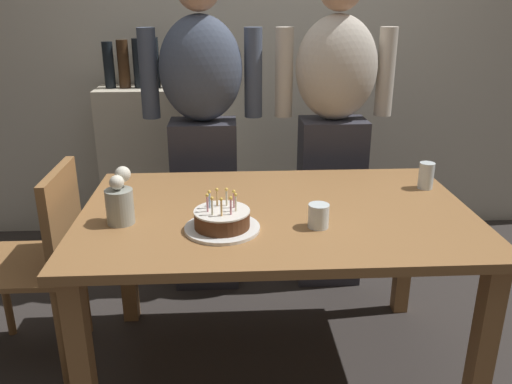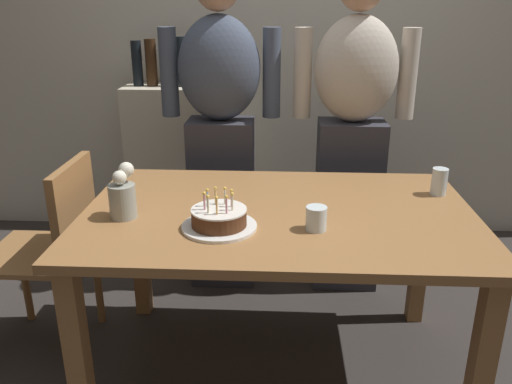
% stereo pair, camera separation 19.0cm
% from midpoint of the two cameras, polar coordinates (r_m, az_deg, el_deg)
% --- Properties ---
extents(ground_plane, '(10.00, 10.00, 0.00)m').
position_cam_midpoint_polar(ground_plane, '(2.39, -0.39, -18.63)').
color(ground_plane, '#332D2B').
extents(back_wall, '(5.20, 0.10, 2.60)m').
position_cam_midpoint_polar(back_wall, '(3.41, -1.78, 16.98)').
color(back_wall, beige).
rests_on(back_wall, ground_plane).
extents(dining_table, '(1.50, 0.96, 0.74)m').
position_cam_midpoint_polar(dining_table, '(2.04, -0.44, -4.50)').
color(dining_table, olive).
rests_on(dining_table, ground_plane).
extents(birthday_cake, '(0.27, 0.27, 0.14)m').
position_cam_midpoint_polar(birthday_cake, '(1.83, -6.72, -3.22)').
color(birthday_cake, white).
rests_on(birthday_cake, dining_table).
extents(water_glass_near, '(0.06, 0.06, 0.11)m').
position_cam_midpoint_polar(water_glass_near, '(2.30, 15.93, 1.70)').
color(water_glass_near, silver).
rests_on(water_glass_near, dining_table).
extents(water_glass_far, '(0.07, 0.07, 0.09)m').
position_cam_midpoint_polar(water_glass_far, '(1.84, 3.95, -2.68)').
color(water_glass_far, silver).
rests_on(water_glass_far, dining_table).
extents(flower_vase, '(0.10, 0.11, 0.20)m').
position_cam_midpoint_polar(flower_vase, '(1.95, -17.42, -0.97)').
color(flower_vase, '#999E93').
rests_on(flower_vase, dining_table).
extents(person_man_bearded, '(0.61, 0.27, 1.66)m').
position_cam_midpoint_polar(person_man_bearded, '(2.70, -7.86, 6.74)').
color(person_man_bearded, '#33333D').
rests_on(person_man_bearded, ground_plane).
extents(person_woman_cardigan, '(0.61, 0.27, 1.66)m').
position_cam_midpoint_polar(person_woman_cardigan, '(2.73, 6.51, 6.94)').
color(person_woman_cardigan, '#33333D').
rests_on(person_woman_cardigan, ground_plane).
extents(dining_chair, '(0.42, 0.42, 0.87)m').
position_cam_midpoint_polar(dining_chair, '(2.38, -24.47, -6.10)').
color(dining_chair, olive).
rests_on(dining_chair, ground_plane).
extents(shelf_cabinet, '(0.61, 0.30, 1.29)m').
position_cam_midpoint_polar(shelf_cabinet, '(3.38, -12.83, 3.06)').
color(shelf_cabinet, beige).
rests_on(shelf_cabinet, ground_plane).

